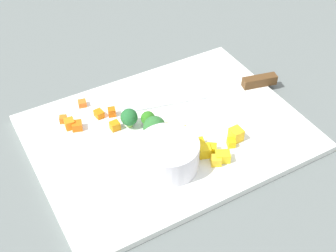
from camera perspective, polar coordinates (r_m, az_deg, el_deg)
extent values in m
plane|color=slate|center=(0.80, 0.00, -1.17)|extent=(4.00, 4.00, 0.00)
cube|color=white|center=(0.79, 0.00, -0.85)|extent=(0.46, 0.34, 0.01)
cylinder|color=silver|center=(0.71, 0.02, -3.58)|extent=(0.10, 0.10, 0.05)
cube|color=silver|center=(0.84, -0.39, 3.07)|extent=(0.16, 0.06, 0.00)
cube|color=#54351A|center=(0.90, 11.32, 5.52)|extent=(0.07, 0.03, 0.02)
cube|color=orange|center=(0.80, -11.25, 0.03)|extent=(0.02, 0.02, 0.01)
cube|color=orange|center=(0.85, -10.62, 2.78)|extent=(0.02, 0.02, 0.01)
cube|color=orange|center=(0.82, -7.01, 1.74)|extent=(0.02, 0.02, 0.02)
cube|color=orange|center=(0.82, -12.91, 0.83)|extent=(0.02, 0.02, 0.01)
cube|color=orange|center=(0.79, -6.63, 0.03)|extent=(0.02, 0.01, 0.02)
cube|color=orange|center=(0.82, -8.58, 1.51)|extent=(0.02, 0.02, 0.01)
cube|color=orange|center=(0.81, -12.15, 0.27)|extent=(0.02, 0.02, 0.02)
cube|color=yellow|center=(0.75, 5.48, -2.84)|extent=(0.02, 0.02, 0.01)
cube|color=yellow|center=(0.78, 0.23, -0.44)|extent=(0.03, 0.03, 0.02)
cube|color=yellow|center=(0.76, 3.90, -2.09)|extent=(0.02, 0.02, 0.01)
cube|color=yellow|center=(0.74, 4.56, -3.12)|extent=(0.02, 0.02, 0.02)
cube|color=yellow|center=(0.76, 7.87, -2.07)|extent=(0.02, 0.02, 0.01)
cube|color=yellow|center=(0.73, 5.99, -4.29)|extent=(0.02, 0.02, 0.02)
cube|color=yellow|center=(0.77, 8.46, -1.04)|extent=(0.02, 0.02, 0.02)
cube|color=yellow|center=(0.74, 6.82, -3.80)|extent=(0.03, 0.03, 0.02)
cube|color=yellow|center=(0.77, -0.02, -1.33)|extent=(0.01, 0.01, 0.01)
cube|color=yellow|center=(0.77, 1.83, -0.87)|extent=(0.02, 0.02, 0.02)
cylinder|color=#8AC158|center=(0.80, -4.81, 0.34)|extent=(0.01, 0.01, 0.01)
sphere|color=#23662F|center=(0.79, -4.87, 1.11)|extent=(0.03, 0.03, 0.03)
cylinder|color=#94B558|center=(0.80, -2.49, 0.37)|extent=(0.01, 0.01, 0.01)
sphere|color=#2F771E|center=(0.79, -2.51, 0.97)|extent=(0.03, 0.03, 0.03)
cylinder|color=#82AE60|center=(0.78, -1.61, -1.04)|extent=(0.01, 0.01, 0.01)
sphere|color=#2F6F30|center=(0.77, -1.63, -0.23)|extent=(0.04, 0.04, 0.04)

